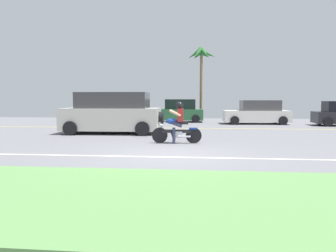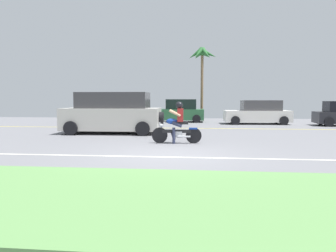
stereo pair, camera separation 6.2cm
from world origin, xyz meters
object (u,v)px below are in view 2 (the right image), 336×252
at_px(parked_car_1, 179,111).
at_px(palm_tree_0, 202,59).
at_px(suv_nearby, 113,113).
at_px(motorcyclist, 177,126).
at_px(parked_car_0, 100,112).
at_px(parked_car_2, 258,113).

bearing_deg(parked_car_1, palm_tree_0, 43.61).
bearing_deg(palm_tree_0, suv_nearby, -114.02).
xyz_separation_m(suv_nearby, palm_tree_0, (4.25, 9.53, 3.74)).
bearing_deg(parked_car_1, motorcyclist, -86.60).
distance_m(motorcyclist, parked_car_1, 11.15).
distance_m(suv_nearby, parked_car_0, 8.19).
distance_m(parked_car_0, parked_car_2, 11.08).
relative_size(motorcyclist, palm_tree_0, 0.33).
relative_size(motorcyclist, parked_car_0, 0.46).
bearing_deg(parked_car_1, parked_car_2, -15.27).
bearing_deg(palm_tree_0, parked_car_1, -136.39).
xyz_separation_m(motorcyclist, parked_car_2, (4.61, 9.69, 0.08)).
xyz_separation_m(parked_car_1, parked_car_2, (5.27, -1.44, -0.03)).
xyz_separation_m(parked_car_1, palm_tree_0, (1.62, 1.54, 3.93)).
bearing_deg(parked_car_2, suv_nearby, -140.33).
bearing_deg(motorcyclist, parked_car_0, 120.96).
distance_m(parked_car_0, palm_tree_0, 8.59).
xyz_separation_m(suv_nearby, parked_car_1, (2.63, 7.99, -0.19)).
xyz_separation_m(motorcyclist, palm_tree_0, (0.96, 12.67, 4.03)).
distance_m(parked_car_2, palm_tree_0, 6.15).
relative_size(suv_nearby, parked_car_1, 1.30).
height_order(motorcyclist, parked_car_1, parked_car_1).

